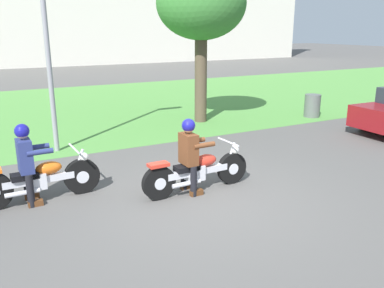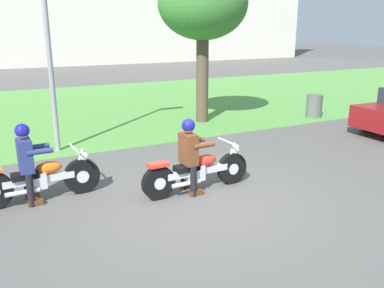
{
  "view_description": "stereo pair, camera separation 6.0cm",
  "coord_description": "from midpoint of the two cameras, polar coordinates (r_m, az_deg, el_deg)",
  "views": [
    {
      "loc": [
        -3.22,
        -5.62,
        2.89
      ],
      "look_at": [
        0.14,
        0.68,
        0.85
      ],
      "focal_mm": 37.79,
      "sensor_mm": 36.0,
      "label": 1
    },
    {
      "loc": [
        -3.17,
        -5.65,
        2.89
      ],
      "look_at": [
        0.14,
        0.68,
        0.85
      ],
      "focal_mm": 37.79,
      "sensor_mm": 36.0,
      "label": 2
    }
  ],
  "objects": [
    {
      "name": "streetlight_pole",
      "position": [
        10.13,
        -19.29,
        18.65
      ],
      "size": [
        0.96,
        0.2,
        5.61
      ],
      "color": "gray",
      "rests_on": "ground"
    },
    {
      "name": "rider_lead",
      "position": [
        7.2,
        -0.14,
        -0.9
      ],
      "size": [
        0.56,
        0.48,
        1.38
      ],
      "rotation": [
        0.0,
        0.0,
        0.03
      ],
      "color": "black",
      "rests_on": "ground"
    },
    {
      "name": "motorcycle_follow",
      "position": [
        7.46,
        -20.5,
        -4.69
      ],
      "size": [
        2.12,
        0.66,
        0.88
      ],
      "rotation": [
        0.0,
        0.0,
        0.03
      ],
      "color": "black",
      "rests_on": "ground"
    },
    {
      "name": "grass_verge",
      "position": [
        15.94,
        -15.62,
        4.92
      ],
      "size": [
        60.0,
        12.0,
        0.01
      ],
      "primitive_type": "cube",
      "color": "#549342",
      "rests_on": "ground"
    },
    {
      "name": "tree_roadside",
      "position": [
        12.85,
        1.68,
        19.02
      ],
      "size": [
        2.73,
        2.73,
        4.73
      ],
      "color": "brown",
      "rests_on": "ground"
    },
    {
      "name": "motorcycle_lead",
      "position": [
        7.41,
        1.01,
        -3.87
      ],
      "size": [
        2.16,
        0.66,
        0.86
      ],
      "rotation": [
        0.0,
        0.0,
        0.03
      ],
      "color": "black",
      "rests_on": "ground"
    },
    {
      "name": "trash_can",
      "position": [
        14.33,
        16.97,
        5.16
      ],
      "size": [
        0.53,
        0.53,
        0.77
      ],
      "primitive_type": "cylinder",
      "color": "#595E5B",
      "rests_on": "ground"
    },
    {
      "name": "rider_follow",
      "position": [
        7.31,
        -22.11,
        -1.75
      ],
      "size": [
        0.56,
        0.48,
        1.4
      ],
      "rotation": [
        0.0,
        0.0,
        0.03
      ],
      "color": "black",
      "rests_on": "ground"
    },
    {
      "name": "ground",
      "position": [
        7.09,
        1.8,
        -8.12
      ],
      "size": [
        120.0,
        120.0,
        0.0
      ],
      "primitive_type": "plane",
      "color": "#565451"
    }
  ]
}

